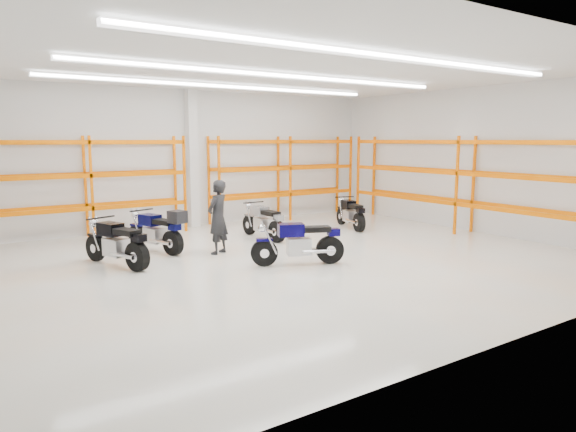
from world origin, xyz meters
TOP-DOWN VIEW (x-y plane):
  - ground at (0.00, 0.00)m, footprint 14.00×14.00m
  - room_shell at (0.00, 0.03)m, footprint 14.02×12.02m
  - motorcycle_main at (-0.06, -0.57)m, footprint 2.07×1.08m
  - motorcycle_back_a at (-3.67, 1.61)m, footprint 1.00×2.15m
  - motorcycle_back_b at (-2.38, 2.56)m, footprint 1.01×2.20m
  - motorcycle_back_c at (0.82, 2.60)m, footprint 0.70×2.11m
  - motorcycle_back_d at (4.09, 2.54)m, footprint 0.88×1.99m
  - standing_man at (-1.17, 1.56)m, footprint 0.82×0.74m
  - structural_column at (0.00, 5.82)m, footprint 0.32×0.32m
  - pallet_racking_back_left at (-3.40, 5.48)m, footprint 5.67×0.87m
  - pallet_racking_back_right at (3.40, 5.48)m, footprint 5.67×0.87m
  - pallet_racking_side at (6.48, 0.00)m, footprint 0.87×9.07m

SIDE VIEW (x-z plane):
  - ground at x=0.00m, z-range 0.00..0.00m
  - motorcycle_back_d at x=4.09m, z-range -0.03..0.97m
  - motorcycle_back_c at x=0.82m, z-range -0.03..1.00m
  - motorcycle_main at x=-0.06m, z-range -0.03..1.04m
  - motorcycle_back_a at x=-3.67m, z-range -0.03..1.06m
  - motorcycle_back_b at x=-2.38m, z-range -0.02..1.13m
  - standing_man at x=-1.17m, z-range 0.00..1.88m
  - pallet_racking_back_left at x=-3.40m, z-range 0.29..3.29m
  - pallet_racking_back_right at x=3.40m, z-range 0.29..3.29m
  - pallet_racking_side at x=6.48m, z-range 0.31..3.31m
  - structural_column at x=0.00m, z-range 0.00..4.50m
  - room_shell at x=0.00m, z-range 1.03..5.54m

